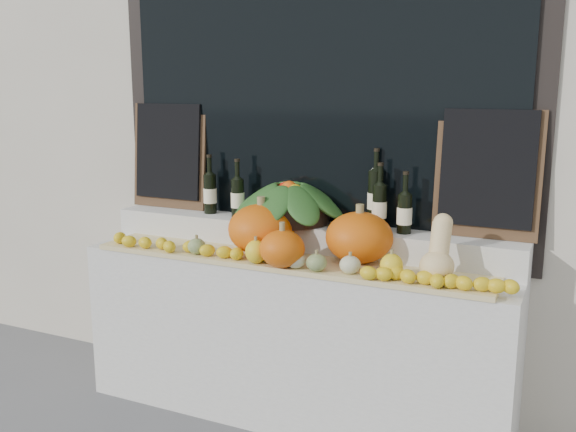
{
  "coord_description": "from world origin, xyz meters",
  "views": [
    {
      "loc": [
        1.34,
        -1.43,
        1.78
      ],
      "look_at": [
        0.0,
        1.45,
        1.12
      ],
      "focal_mm": 40.0,
      "sensor_mm": 36.0,
      "label": 1
    }
  ],
  "objects_px": {
    "butternut_squash": "(439,254)",
    "wine_bottle_tall": "(375,198)",
    "pumpkin_right": "(359,237)",
    "pumpkin_left": "(261,229)",
    "produce_bowl": "(289,202)"
  },
  "relations": [
    {
      "from": "butternut_squash",
      "to": "produce_bowl",
      "type": "distance_m",
      "value": 0.92
    },
    {
      "from": "butternut_squash",
      "to": "pumpkin_left",
      "type": "bearing_deg",
      "value": 175.75
    },
    {
      "from": "produce_bowl",
      "to": "pumpkin_left",
      "type": "bearing_deg",
      "value": -107.72
    },
    {
      "from": "butternut_squash",
      "to": "wine_bottle_tall",
      "type": "xyz_separation_m",
      "value": [
        -0.41,
        0.35,
        0.17
      ]
    },
    {
      "from": "pumpkin_right",
      "to": "wine_bottle_tall",
      "type": "xyz_separation_m",
      "value": [
        0.01,
        0.22,
        0.16
      ]
    },
    {
      "from": "pumpkin_right",
      "to": "wine_bottle_tall",
      "type": "bearing_deg",
      "value": 87.85
    },
    {
      "from": "pumpkin_left",
      "to": "pumpkin_right",
      "type": "distance_m",
      "value": 0.52
    },
    {
      "from": "produce_bowl",
      "to": "pumpkin_right",
      "type": "bearing_deg",
      "value": -18.15
    },
    {
      "from": "pumpkin_left",
      "to": "pumpkin_right",
      "type": "height_order",
      "value": "pumpkin_left"
    },
    {
      "from": "produce_bowl",
      "to": "wine_bottle_tall",
      "type": "height_order",
      "value": "wine_bottle_tall"
    },
    {
      "from": "pumpkin_right",
      "to": "butternut_squash",
      "type": "height_order",
      "value": "butternut_squash"
    },
    {
      "from": "butternut_squash",
      "to": "wine_bottle_tall",
      "type": "relative_size",
      "value": 0.72
    },
    {
      "from": "produce_bowl",
      "to": "wine_bottle_tall",
      "type": "distance_m",
      "value": 0.47
    },
    {
      "from": "butternut_squash",
      "to": "wine_bottle_tall",
      "type": "distance_m",
      "value": 0.56
    },
    {
      "from": "pumpkin_left",
      "to": "wine_bottle_tall",
      "type": "bearing_deg",
      "value": 28.24
    }
  ]
}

